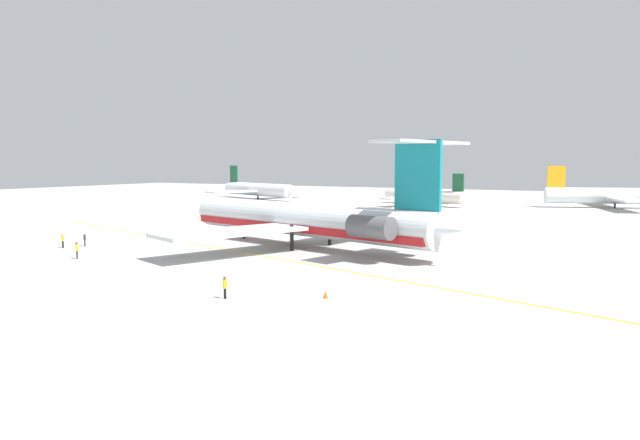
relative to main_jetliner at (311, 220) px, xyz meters
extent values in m
plane|color=#ADADA8|center=(-2.16, -13.61, -3.34)|extent=(345.74, 345.74, 0.00)
cylinder|color=silver|center=(-1.14, 0.31, -0.05)|extent=(36.74, 13.61, 3.95)
cone|color=silver|center=(-18.99, 5.22, -0.05)|extent=(4.97, 4.74, 3.79)
cone|color=silver|center=(16.71, -4.59, 0.30)|extent=(6.44, 4.76, 3.36)
cube|color=#B2191E|center=(-1.14, 0.31, -0.94)|extent=(35.97, 13.47, 0.87)
cube|color=silver|center=(-4.64, -9.31, -0.74)|extent=(11.74, 17.57, 0.39)
cube|color=silver|center=(0.77, 10.37, -0.74)|extent=(8.76, 17.24, 0.39)
cylinder|color=#515156|center=(10.31, -6.13, 0.24)|extent=(5.37, 3.52, 2.29)
cube|color=silver|center=(10.50, -5.47, 0.24)|extent=(3.19, 2.00, 0.47)
cylinder|color=#515156|center=(12.00, 0.00, 0.24)|extent=(5.37, 3.52, 2.29)
cube|color=silver|center=(11.82, -0.66, 0.24)|extent=(3.19, 2.00, 0.47)
cube|color=teal|center=(14.33, -3.94, 5.42)|extent=(5.26, 1.80, 6.99)
cube|color=silver|center=(13.89, -7.10, 8.64)|extent=(5.10, 6.53, 0.28)
cube|color=silver|center=(15.56, -0.99, 8.64)|extent=(5.10, 6.53, 0.28)
cylinder|color=black|center=(-12.05, 3.31, -1.85)|extent=(0.43, 0.43, 2.99)
cylinder|color=black|center=(-0.79, -3.06, -1.85)|extent=(0.43, 0.43, 2.99)
cylinder|color=black|center=(0.89, 3.03, -1.85)|extent=(0.43, 0.43, 2.99)
cylinder|color=silver|center=(-58.23, 74.20, -0.67)|extent=(28.09, 13.95, 3.45)
cone|color=silver|center=(-44.83, 68.83, -0.67)|extent=(3.84, 4.10, 3.28)
cube|color=silver|center=(-55.14, 81.92, -1.02)|extent=(9.57, 14.11, 0.41)
cube|color=silver|center=(-61.33, 66.48, -1.02)|extent=(9.57, 14.11, 0.41)
cube|color=#195133|center=(-69.60, 78.76, 3.41)|extent=(3.62, 1.72, 4.71)
cylinder|color=black|center=(-58.23, 74.20, -2.18)|extent=(0.41, 0.41, 2.32)
cylinder|color=silver|center=(-11.04, 74.06, -1.13)|extent=(22.96, 12.68, 2.87)
cone|color=silver|center=(-21.92, 79.10, -1.13)|extent=(3.27, 3.46, 2.72)
cube|color=silver|center=(-13.95, 67.79, -1.41)|extent=(8.39, 11.68, 0.34)
cube|color=silver|center=(-8.14, 80.32, -1.41)|extent=(8.39, 11.68, 0.34)
cube|color=#195133|center=(-1.82, 69.79, 2.26)|extent=(2.96, 1.57, 3.91)
cylinder|color=black|center=(-11.04, 74.06, -2.38)|extent=(0.34, 0.34, 1.93)
cylinder|color=silver|center=(28.88, 85.06, -0.63)|extent=(28.96, 12.53, 3.51)
cube|color=silver|center=(26.23, 93.08, -0.98)|extent=(9.04, 14.32, 0.42)
cube|color=silver|center=(31.53, 77.03, -0.98)|extent=(9.04, 14.32, 0.42)
cube|color=orange|center=(17.07, 81.16, 3.51)|extent=(3.74, 1.53, 4.78)
cylinder|color=black|center=(28.88, 85.06, -2.16)|extent=(0.42, 0.42, 2.36)
cylinder|color=black|center=(-24.51, -11.70, -2.95)|extent=(0.10, 0.10, 0.78)
cylinder|color=black|center=(-24.45, -11.82, -2.95)|extent=(0.10, 0.10, 0.78)
cylinder|color=#262628|center=(-24.48, -11.76, -2.25)|extent=(0.26, 0.26, 0.62)
sphere|color=#DBB28E|center=(-24.48, -11.76, -1.82)|extent=(0.24, 0.24, 0.24)
cylinder|color=#262628|center=(-24.55, -11.60, -2.22)|extent=(0.07, 0.07, 0.53)
cylinder|color=#262628|center=(-24.41, -11.92, -2.22)|extent=(0.07, 0.07, 0.53)
cylinder|color=black|center=(7.19, -25.91, -2.94)|extent=(0.10, 0.10, 0.80)
cylinder|color=black|center=(7.33, -25.93, -2.94)|extent=(0.10, 0.10, 0.80)
cylinder|color=yellow|center=(7.26, -25.92, -2.22)|extent=(0.27, 0.27, 0.64)
sphere|color=brown|center=(7.26, -25.92, -1.78)|extent=(0.25, 0.25, 0.25)
cylinder|color=yellow|center=(7.08, -25.89, -2.19)|extent=(0.07, 0.07, 0.54)
cylinder|color=yellow|center=(7.43, -25.94, -2.19)|extent=(0.07, 0.07, 0.54)
cylinder|color=black|center=(-17.63, -18.48, -2.92)|extent=(0.11, 0.11, 0.85)
cylinder|color=black|center=(-17.55, -18.61, -2.92)|extent=(0.11, 0.11, 0.85)
cylinder|color=yellow|center=(-17.59, -18.55, -2.16)|extent=(0.29, 0.29, 0.67)
sphere|color=brown|center=(-17.59, -18.55, -1.69)|extent=(0.26, 0.26, 0.26)
cylinder|color=yellow|center=(-17.68, -18.39, -2.13)|extent=(0.08, 0.08, 0.57)
cylinder|color=yellow|center=(-17.49, -18.71, -2.13)|extent=(0.08, 0.08, 0.57)
cylinder|color=black|center=(-25.64, -13.97, -2.92)|extent=(0.10, 0.10, 0.85)
cylinder|color=black|center=(-25.50, -13.96, -2.92)|extent=(0.10, 0.10, 0.85)
cylinder|color=yellow|center=(-25.57, -13.97, -2.16)|extent=(0.28, 0.28, 0.67)
sphere|color=#DBB28E|center=(-25.57, -13.97, -1.69)|extent=(0.26, 0.26, 0.26)
cylinder|color=yellow|center=(-25.76, -13.99, -2.13)|extent=(0.08, 0.08, 0.57)
cylinder|color=yellow|center=(-25.38, -13.94, -2.13)|extent=(0.08, 0.08, 0.57)
cone|color=#EA590F|center=(13.65, -22.16, -3.07)|extent=(0.40, 0.40, 0.55)
cube|color=gold|center=(-1.14, -7.91, -3.34)|extent=(99.34, 32.10, 0.01)
camera|label=1|loc=(33.90, -60.47, 6.68)|focal=33.44mm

